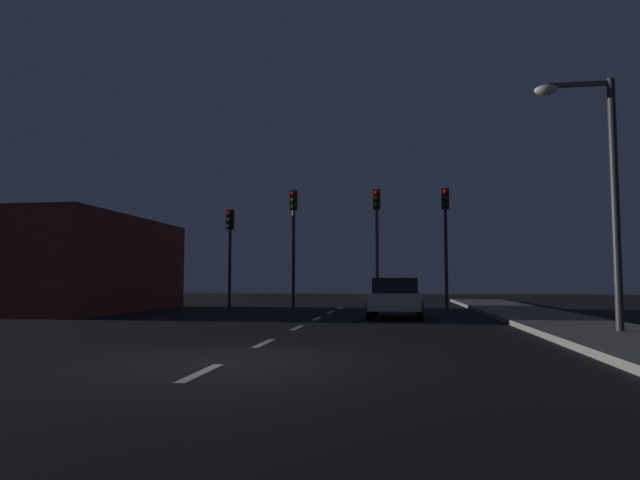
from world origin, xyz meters
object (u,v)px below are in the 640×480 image
Objects in this scene: traffic_signal_center_right at (377,226)px; car_stopped_ahead at (396,297)px; traffic_signal_far_right at (446,225)px; street_lamp_right at (600,177)px; traffic_signal_far_left at (230,239)px; traffic_signal_center_left at (294,226)px.

traffic_signal_center_right is 1.32× the size of car_stopped_ahead.
street_lamp_right is at bearing -76.64° from traffic_signal_far_right.
street_lamp_right is at bearing -41.83° from traffic_signal_far_left.
traffic_signal_center_left is 1.01× the size of traffic_signal_center_right.
street_lamp_right is (9.39, -11.07, -0.03)m from traffic_signal_center_left.
street_lamp_right is at bearing -63.09° from traffic_signal_center_right.
traffic_signal_center_left is 1.01× the size of traffic_signal_far_right.
traffic_signal_far_left is 0.85× the size of traffic_signal_far_right.
traffic_signal_far_right is 11.37m from street_lamp_right.
street_lamp_right is (5.62, -11.07, -0.00)m from traffic_signal_center_right.
traffic_signal_center_left is 7.38m from car_stopped_ahead.
traffic_signal_center_left is 6.76m from traffic_signal_far_right.
traffic_signal_far_left reaches higher than car_stopped_ahead.
traffic_signal_center_right is 0.88× the size of street_lamp_right.
traffic_signal_center_left is at bearing 180.00° from traffic_signal_far_right.
traffic_signal_center_right is 12.41m from street_lamp_right.
traffic_signal_far_left is 0.85× the size of traffic_signal_center_right.
traffic_signal_center_left is 3.77m from traffic_signal_center_right.
traffic_signal_center_left is (2.97, 0.00, 0.54)m from traffic_signal_far_left.
traffic_signal_center_right reaches higher than traffic_signal_far_right.
traffic_signal_far_left is at bearing 146.98° from car_stopped_ahead.
traffic_signal_center_right is 2.99m from traffic_signal_far_right.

